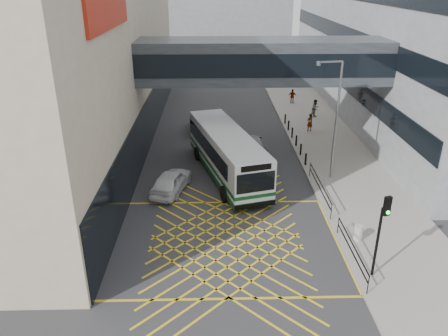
{
  "coord_description": "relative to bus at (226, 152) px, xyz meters",
  "views": [
    {
      "loc": [
        -0.59,
        -19.84,
        13.13
      ],
      "look_at": [
        0.0,
        4.0,
        2.6
      ],
      "focal_mm": 35.0,
      "sensor_mm": 36.0,
      "label": 1
    }
  ],
  "objects": [
    {
      "name": "car_dark",
      "position": [
        -2.16,
        9.94,
        -1.02
      ],
      "size": [
        1.85,
        4.58,
        1.42
      ],
      "primitive_type": "imported",
      "rotation": [
        0.0,
        0.0,
        3.16
      ],
      "color": "black",
      "rests_on": "ground"
    },
    {
      "name": "pedestrian_b",
      "position": [
        9.28,
        13.24,
        -0.7
      ],
      "size": [
        0.98,
        0.93,
        1.76
      ],
      "primitive_type": "imported",
      "rotation": [
        0.0,
        0.0,
        0.67
      ],
      "color": "gray",
      "rests_on": "pavement"
    },
    {
      "name": "pavement",
      "position": [
        8.73,
        6.23,
        -1.65
      ],
      "size": [
        6.0,
        54.0,
        0.16
      ],
      "primitive_type": "cube",
      "color": "gray",
      "rests_on": "ground"
    },
    {
      "name": "ground",
      "position": [
        -0.27,
        -8.77,
        -1.73
      ],
      "size": [
        120.0,
        120.0,
        0.0
      ],
      "primitive_type": "plane",
      "color": "#333335"
    },
    {
      "name": "kerb_railings",
      "position": [
        5.88,
        -7.0,
        -0.86
      ],
      "size": [
        0.05,
        12.54,
        1.0
      ],
      "color": "black",
      "rests_on": "pavement"
    },
    {
      "name": "building_far",
      "position": [
        -2.27,
        51.23,
        7.27
      ],
      "size": [
        28.0,
        16.0,
        18.0
      ],
      "primitive_type": "cube",
      "color": "gray",
      "rests_on": "ground"
    },
    {
      "name": "pedestrian_a",
      "position": [
        7.84,
        8.92,
        -0.76
      ],
      "size": [
        0.77,
        0.68,
        1.62
      ],
      "primitive_type": "imported",
      "rotation": [
        0.0,
        0.0,
        3.54
      ],
      "color": "gray",
      "rests_on": "pavement"
    },
    {
      "name": "bollards",
      "position": [
        5.98,
        6.23,
        -1.12
      ],
      "size": [
        0.14,
        10.14,
        0.9
      ],
      "color": "black",
      "rests_on": "pavement"
    },
    {
      "name": "car_silver",
      "position": [
        2.19,
        4.51,
        -1.01
      ],
      "size": [
        2.4,
        4.81,
        1.44
      ],
      "primitive_type": "imported",
      "rotation": [
        0.0,
        0.0,
        3.24
      ],
      "color": "gray",
      "rests_on": "ground"
    },
    {
      "name": "litter_bin",
      "position": [
        6.79,
        -8.94,
        -1.15
      ],
      "size": [
        0.49,
        0.49,
        0.84
      ],
      "primitive_type": "cylinder",
      "color": "#ADA89E",
      "rests_on": "pavement"
    },
    {
      "name": "street_lamp",
      "position": [
        7.13,
        -1.03,
        3.03
      ],
      "size": [
        1.84,
        0.52,
        8.09
      ],
      "rotation": [
        0.0,
        0.0,
        0.17
      ],
      "color": "slate",
      "rests_on": "pavement"
    },
    {
      "name": "car_white",
      "position": [
        -3.69,
        -2.61,
        -0.99
      ],
      "size": [
        3.11,
        5.05,
        1.5
      ],
      "primitive_type": "imported",
      "rotation": [
        0.0,
        0.0,
        2.87
      ],
      "color": "silver",
      "rests_on": "ground"
    },
    {
      "name": "skybridge",
      "position": [
        2.73,
        3.23,
        5.77
      ],
      "size": [
        20.0,
        4.1,
        3.0
      ],
      "color": "#32373C",
      "rests_on": "ground"
    },
    {
      "name": "traffic_light",
      "position": [
        6.61,
        -12.04,
        1.2
      ],
      "size": [
        0.34,
        0.51,
        4.27
      ],
      "rotation": [
        0.0,
        0.0,
        0.33
      ],
      "color": "black",
      "rests_on": "pavement"
    },
    {
      "name": "bus",
      "position": [
        0.0,
        0.0,
        0.0
      ],
      "size": [
        5.67,
        11.83,
        3.24
      ],
      "rotation": [
        0.0,
        0.0,
        0.27
      ],
      "color": "silver",
      "rests_on": "ground"
    },
    {
      "name": "box_junction",
      "position": [
        -0.27,
        -8.77,
        -1.73
      ],
      "size": [
        12.0,
        9.0,
        0.01
      ],
      "color": "gold",
      "rests_on": "ground"
    },
    {
      "name": "pedestrian_c",
      "position": [
        7.87,
        18.4,
        -0.79
      ],
      "size": [
        1.0,
        0.66,
        1.56
      ],
      "primitive_type": "imported",
      "rotation": [
        0.0,
        0.0,
        2.9
      ],
      "color": "gray",
      "rests_on": "pavement"
    }
  ]
}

